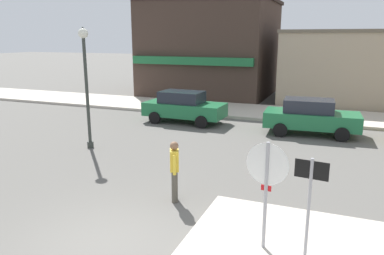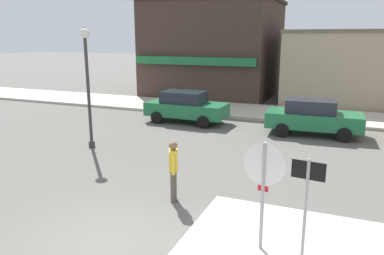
# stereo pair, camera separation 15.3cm
# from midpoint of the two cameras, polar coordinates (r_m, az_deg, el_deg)

# --- Properties ---
(ground_plane) EXTENTS (160.00, 160.00, 0.00)m
(ground_plane) POSITION_cam_midpoint_polar(r_m,az_deg,el_deg) (8.24, -12.96, -17.23)
(ground_plane) COLOR #5B5954
(kerb_far) EXTENTS (80.00, 4.00, 0.15)m
(kerb_far) POSITION_cam_midpoint_polar(r_m,az_deg,el_deg) (21.38, 9.88, 2.35)
(kerb_far) COLOR beige
(kerb_far) RESTS_ON ground
(stop_sign) EXTENTS (0.82, 0.12, 2.30)m
(stop_sign) POSITION_cam_midpoint_polar(r_m,az_deg,el_deg) (7.25, 10.67, -8.16)
(stop_sign) COLOR #9E9EA3
(stop_sign) RESTS_ON ground
(one_way_sign) EXTENTS (0.60, 0.09, 2.10)m
(one_way_sign) POSITION_cam_midpoint_polar(r_m,az_deg,el_deg) (7.19, 16.86, -10.34)
(one_way_sign) COLOR #9E9EA3
(one_way_sign) RESTS_ON ground
(lamp_post) EXTENTS (0.36, 0.36, 4.54)m
(lamp_post) POSITION_cam_midpoint_polar(r_m,az_deg,el_deg) (14.56, -16.21, 8.28)
(lamp_post) COLOR #333833
(lamp_post) RESTS_ON ground
(parked_car_nearest) EXTENTS (4.04, 1.96, 1.56)m
(parked_car_nearest) POSITION_cam_midpoint_polar(r_m,az_deg,el_deg) (18.68, -1.48, 3.23)
(parked_car_nearest) COLOR #1E6B3D
(parked_car_nearest) RESTS_ON ground
(parked_car_second) EXTENTS (4.09, 2.05, 1.56)m
(parked_car_second) POSITION_cam_midpoint_polar(r_m,az_deg,el_deg) (17.11, 17.39, 1.64)
(parked_car_second) COLOR #1E6B3D
(parked_car_second) RESTS_ON ground
(pedestrian_crossing_near) EXTENTS (0.35, 0.54, 1.61)m
(pedestrian_crossing_near) POSITION_cam_midpoint_polar(r_m,az_deg,el_deg) (9.68, -3.14, -6.40)
(pedestrian_crossing_near) COLOR #4C473D
(pedestrian_crossing_near) RESTS_ON ground
(building_corner_shop) EXTENTS (8.87, 8.77, 6.81)m
(building_corner_shop) POSITION_cam_midpoint_polar(r_m,az_deg,el_deg) (28.20, 2.88, 12.04)
(building_corner_shop) COLOR #3D2D26
(building_corner_shop) RESTS_ON ground
(building_storefront_left_near) EXTENTS (7.75, 6.83, 4.61)m
(building_storefront_left_near) POSITION_cam_midpoint_polar(r_m,az_deg,el_deg) (26.28, 22.10, 8.56)
(building_storefront_left_near) COLOR tan
(building_storefront_left_near) RESTS_ON ground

